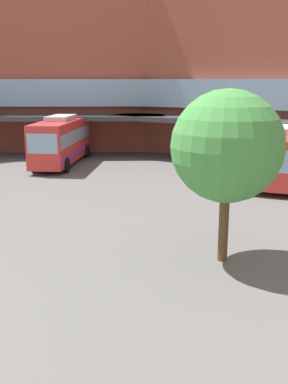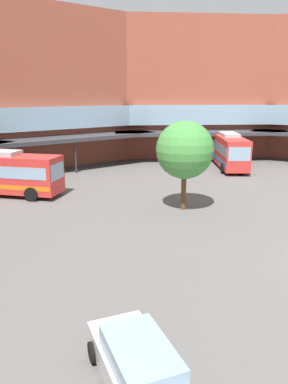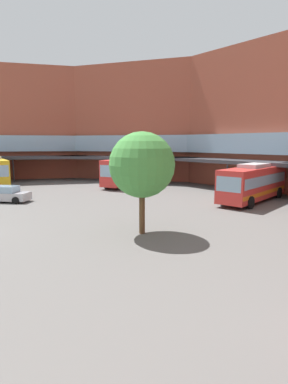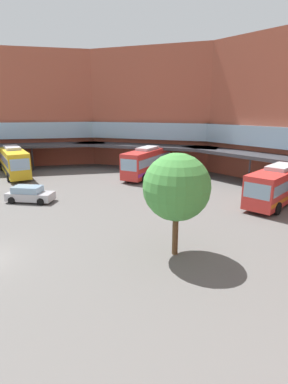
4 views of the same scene
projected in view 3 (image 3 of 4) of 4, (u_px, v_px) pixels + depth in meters
name	position (u px, v px, depth m)	size (l,w,h in m)	color
station_building	(230.00, 111.00, 25.58)	(77.71, 44.71, 17.23)	#9E4C38
bus_0	(253.00, 182.00, 30.31)	(6.67, 10.58, 3.65)	red
bus_1	(128.00, 171.00, 41.52)	(8.40, 9.26, 3.90)	red
parked_car	(5.00, 194.00, 30.23)	(3.80, 4.70, 1.53)	#B7B7BC
plaza_tree	(142.00, 165.00, 19.14)	(4.02, 4.02, 6.31)	brown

